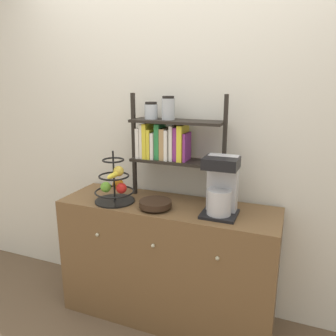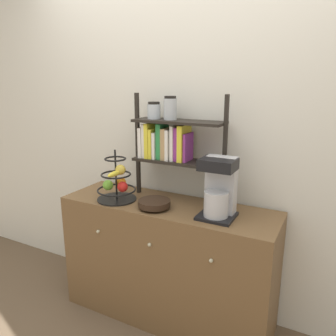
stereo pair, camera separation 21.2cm
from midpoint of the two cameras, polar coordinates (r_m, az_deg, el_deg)
name	(u,v)px [view 2 (the right image)]	position (r m, az deg, el deg)	size (l,w,h in m)	color
ground_plane	(151,334)	(2.47, -0.17, -27.01)	(12.00, 12.00, 0.00)	brown
wall_back	(185,132)	(2.33, 5.64, 6.18)	(7.00, 0.05, 2.60)	silver
sideboard	(167,261)	(2.38, 2.51, -16.00)	(1.47, 0.48, 0.85)	brown
coffee_maker	(219,188)	(1.99, 11.89, -3.55)	(0.21, 0.21, 0.37)	black
fruit_stand	(117,184)	(2.25, -6.25, -2.76)	(0.27, 0.27, 0.35)	black
wooden_bowl	(154,203)	(2.12, 0.47, -6.25)	(0.21, 0.21, 0.05)	black
shelf_hutch	(169,139)	(2.21, 2.91, 5.08)	(0.67, 0.20, 0.72)	black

